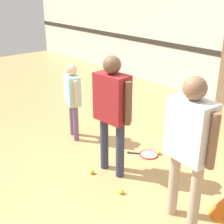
% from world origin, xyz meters
% --- Properties ---
extents(ground_plane, '(16.00, 16.00, 0.00)m').
position_xyz_m(ground_plane, '(0.00, 0.00, 0.00)').
color(ground_plane, tan).
extents(person_instructor, '(0.60, 0.28, 1.58)m').
position_xyz_m(person_instructor, '(-0.10, 0.08, 0.98)').
color(person_instructor, '#2D334C').
rests_on(person_instructor, ground_plane).
extents(person_student_left, '(0.45, 0.29, 1.23)m').
position_xyz_m(person_student_left, '(-1.28, 0.27, 0.76)').
color(person_student_left, '#6B4C70').
rests_on(person_student_left, ground_plane).
extents(person_student_right, '(0.61, 0.28, 1.60)m').
position_xyz_m(person_student_right, '(1.09, 0.04, 0.99)').
color(person_student_right, tan).
rests_on(person_student_right, ground_plane).
extents(racket_spare_on_floor, '(0.45, 0.40, 0.03)m').
position_xyz_m(racket_spare_on_floor, '(-0.09, 0.76, 0.01)').
color(racket_spare_on_floor, red).
rests_on(racket_spare_on_floor, ground_plane).
extents(tennis_ball_near_instructor, '(0.07, 0.07, 0.07)m').
position_xyz_m(tennis_ball_near_instructor, '(-0.23, -0.17, 0.03)').
color(tennis_ball_near_instructor, '#CCE038').
rests_on(tennis_ball_near_instructor, ground_plane).
extents(tennis_ball_by_spare_racket, '(0.07, 0.07, 0.07)m').
position_xyz_m(tennis_ball_by_spare_racket, '(-0.00, 0.90, 0.03)').
color(tennis_ball_by_spare_racket, '#CCE038').
rests_on(tennis_ball_by_spare_racket, ground_plane).
extents(tennis_ball_stray_left, '(0.07, 0.07, 0.07)m').
position_xyz_m(tennis_ball_stray_left, '(0.34, -0.15, 0.03)').
color(tennis_ball_stray_left, '#CCE038').
rests_on(tennis_ball_stray_left, ground_plane).
extents(training_cone, '(0.29, 0.29, 0.26)m').
position_xyz_m(training_cone, '(1.35, 0.44, 0.13)').
color(training_cone, orange).
rests_on(training_cone, ground_plane).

